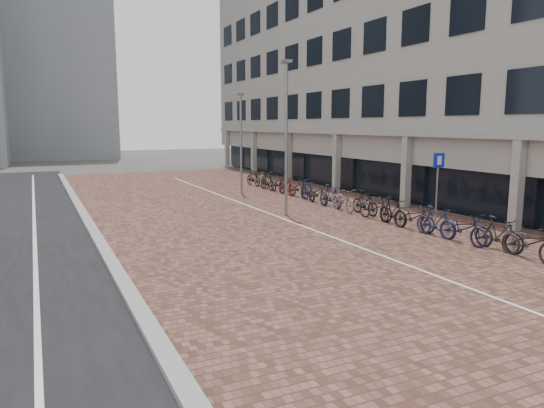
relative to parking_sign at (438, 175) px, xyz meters
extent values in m
plane|color=#474442|center=(-7.50, -6.58, -1.87)|extent=(140.00, 140.00, 0.00)
cube|color=brown|center=(-5.50, 5.42, -1.86)|extent=(14.50, 42.00, 0.04)
cube|color=gray|center=(-12.60, 5.42, -1.80)|extent=(0.35, 42.00, 0.14)
cube|color=white|center=(-14.50, 5.42, -1.84)|extent=(0.12, 44.00, 0.00)
cube|color=white|center=(-5.30, 5.42, -1.83)|extent=(0.10, 30.00, 0.00)
cube|color=gray|center=(5.50, 9.42, 6.63)|extent=(8.00, 40.00, 13.00)
cube|color=black|center=(2.10, 9.42, -0.17)|extent=(0.15, 38.00, 3.20)
cube|color=gray|center=(1.90, 9.42, 1.58)|extent=(1.60, 38.00, 0.30)
cube|color=gray|center=(1.30, -2.58, -0.17)|extent=(0.35, 0.35, 3.40)
cube|color=gray|center=(1.30, 3.42, -0.17)|extent=(0.35, 0.35, 3.40)
cube|color=gray|center=(1.30, 9.42, -0.17)|extent=(0.35, 0.35, 3.40)
cube|color=gray|center=(1.30, 15.42, -0.17)|extent=(0.35, 0.35, 3.40)
cube|color=gray|center=(1.30, 21.42, -0.17)|extent=(0.35, 0.35, 3.40)
cube|color=gray|center=(1.30, 27.42, -0.17)|extent=(0.35, 0.35, 3.40)
cube|color=gray|center=(-11.50, 48.42, 11.13)|extent=(12.00, 10.00, 26.00)
cylinder|color=slate|center=(0.00, 0.02, -0.61)|extent=(0.07, 0.07, 2.50)
cube|color=#0E26B9|center=(0.00, -0.01, 0.58)|extent=(0.57, 0.07, 0.57)
cylinder|color=gray|center=(-4.79, 3.77, 1.32)|extent=(0.12, 0.12, 6.37)
cylinder|color=slate|center=(-4.06, 10.67, 0.86)|extent=(0.12, 0.12, 5.45)
imported|color=black|center=(-1.75, -5.58, -1.35)|extent=(0.79, 2.01, 1.04)
imported|color=black|center=(-1.65, -4.43, -1.34)|extent=(0.59, 1.77, 1.05)
imported|color=#121633|center=(-1.94, -3.28, -1.35)|extent=(0.73, 1.99, 1.04)
imported|color=#161D3D|center=(-2.00, -2.13, -1.34)|extent=(0.64, 1.78, 1.05)
imported|color=black|center=(-1.98, -0.98, -1.35)|extent=(0.90, 2.04, 1.04)
imported|color=black|center=(-2.04, 0.17, -1.34)|extent=(0.63, 1.78, 1.05)
imported|color=black|center=(-1.96, 1.32, -1.35)|extent=(0.81, 2.01, 1.04)
imported|color=black|center=(-1.67, 2.47, -1.34)|extent=(0.53, 1.76, 1.05)
imported|color=#66625D|center=(-2.02, 3.62, -1.35)|extent=(0.88, 2.03, 1.04)
imported|color=#15183B|center=(-1.94, 4.77, -1.34)|extent=(0.57, 1.77, 1.05)
imported|color=black|center=(-1.96, 5.92, -1.35)|extent=(0.86, 2.03, 1.04)
imported|color=#121432|center=(-1.91, 7.07, -1.34)|extent=(0.70, 1.79, 1.05)
imported|color=#212227|center=(-1.77, 8.22, -1.35)|extent=(0.78, 2.00, 1.04)
imported|color=#411117|center=(-1.95, 9.37, -1.34)|extent=(0.54, 1.76, 1.05)
imported|color=black|center=(-1.87, 10.52, -1.35)|extent=(0.81, 2.01, 1.04)
imported|color=black|center=(-2.01, 11.67, -1.34)|extent=(0.53, 1.76, 1.05)
imported|color=#5A5752|center=(-1.73, 12.82, -1.35)|extent=(0.92, 2.04, 1.04)
imported|color=black|center=(-1.93, 13.97, -1.34)|extent=(0.61, 1.78, 1.05)
camera|label=1|loc=(-14.34, -15.08, 1.96)|focal=33.32mm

